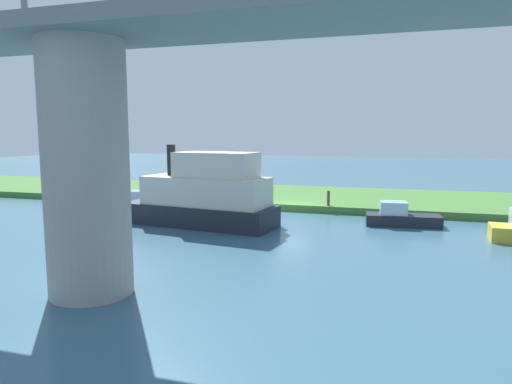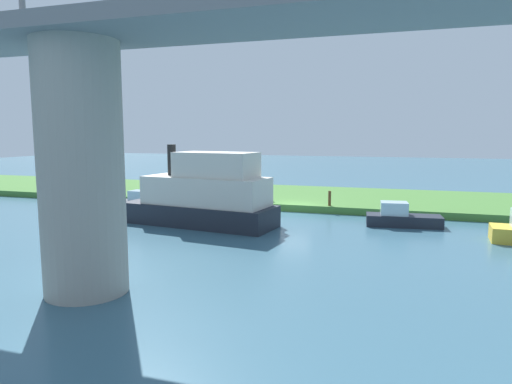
{
  "view_description": "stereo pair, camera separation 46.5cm",
  "coord_description": "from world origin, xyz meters",
  "px_view_note": "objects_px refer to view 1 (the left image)",
  "views": [
    {
      "loc": [
        -6.89,
        31.32,
        5.55
      ],
      "look_at": [
        1.13,
        5.0,
        2.0
      ],
      "focal_mm": 32.05,
      "sensor_mm": 36.0,
      "label": 1
    },
    {
      "loc": [
        -7.33,
        31.18,
        5.55
      ],
      "look_at": [
        1.13,
        5.0,
        2.0
      ],
      "focal_mm": 32.05,
      "sensor_mm": 36.0,
      "label": 2
    }
  ],
  "objects_px": {
    "bridge_pylon": "(87,171)",
    "skiff_small": "(144,203)",
    "person_on_bank": "(267,191)",
    "mooring_post": "(328,198)",
    "motorboat_white": "(401,217)",
    "houseboat_blue": "(203,196)"
  },
  "relations": [
    {
      "from": "bridge_pylon",
      "to": "skiff_small",
      "type": "bearing_deg",
      "value": -64.96
    },
    {
      "from": "person_on_bank",
      "to": "mooring_post",
      "type": "relative_size",
      "value": 1.33
    },
    {
      "from": "bridge_pylon",
      "to": "person_on_bank",
      "type": "xyz_separation_m",
      "value": [
        -0.78,
        -19.94,
        -3.09
      ]
    },
    {
      "from": "person_on_bank",
      "to": "skiff_small",
      "type": "height_order",
      "value": "person_on_bank"
    },
    {
      "from": "person_on_bank",
      "to": "skiff_small",
      "type": "relative_size",
      "value": 0.33
    },
    {
      "from": "mooring_post",
      "to": "motorboat_white",
      "type": "xyz_separation_m",
      "value": [
        -4.83,
        3.29,
        -0.5
      ]
    },
    {
      "from": "skiff_small",
      "to": "motorboat_white",
      "type": "bearing_deg",
      "value": 177.77
    },
    {
      "from": "motorboat_white",
      "to": "skiff_small",
      "type": "height_order",
      "value": "motorboat_white"
    },
    {
      "from": "mooring_post",
      "to": "houseboat_blue",
      "type": "relative_size",
      "value": 0.11
    },
    {
      "from": "bridge_pylon",
      "to": "mooring_post",
      "type": "relative_size",
      "value": 8.23
    },
    {
      "from": "person_on_bank",
      "to": "mooring_post",
      "type": "height_order",
      "value": "person_on_bank"
    },
    {
      "from": "person_on_bank",
      "to": "houseboat_blue",
      "type": "bearing_deg",
      "value": 77.01
    },
    {
      "from": "skiff_small",
      "to": "bridge_pylon",
      "type": "bearing_deg",
      "value": 115.04
    },
    {
      "from": "bridge_pylon",
      "to": "person_on_bank",
      "type": "distance_m",
      "value": 20.19
    },
    {
      "from": "person_on_bank",
      "to": "mooring_post",
      "type": "bearing_deg",
      "value": 166.26
    },
    {
      "from": "bridge_pylon",
      "to": "person_on_bank",
      "type": "height_order",
      "value": "bridge_pylon"
    },
    {
      "from": "person_on_bank",
      "to": "houseboat_blue",
      "type": "distance_m",
      "value": 8.07
    },
    {
      "from": "bridge_pylon",
      "to": "motorboat_white",
      "type": "relative_size",
      "value": 1.92
    },
    {
      "from": "person_on_bank",
      "to": "skiff_small",
      "type": "xyz_separation_m",
      "value": [
        8.33,
        3.77,
        -0.72
      ]
    },
    {
      "from": "houseboat_blue",
      "to": "motorboat_white",
      "type": "bearing_deg",
      "value": -163.6
    },
    {
      "from": "motorboat_white",
      "to": "skiff_small",
      "type": "xyz_separation_m",
      "value": [
        17.98,
        -0.7,
        -0.03
      ]
    },
    {
      "from": "houseboat_blue",
      "to": "skiff_small",
      "type": "relative_size",
      "value": 2.37
    }
  ]
}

